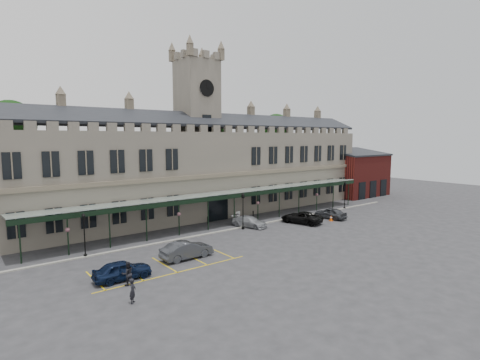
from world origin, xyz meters
TOP-DOWN VIEW (x-y plane):
  - ground at (0.00, 0.00)m, footprint 140.00×140.00m
  - station_building at (0.00, 15.91)m, footprint 60.00×10.36m
  - clock_tower at (0.00, 16.00)m, footprint 5.60×5.60m
  - canopy at (0.00, 7.46)m, footprint 50.00×4.10m
  - brick_annex at (34.00, 12.97)m, footprint 12.40×8.36m
  - kerb at (0.00, 5.50)m, footprint 60.00×0.40m
  - parking_markings at (-14.00, -1.50)m, footprint 16.00×6.00m
  - tree_behind_left at (-22.00, 25.00)m, footprint 6.00×6.00m
  - tree_behind_mid at (8.00, 25.00)m, footprint 6.00×6.00m
  - tree_behind_right at (24.00, 25.00)m, footprint 6.00×6.00m
  - lamp_post_left at (-18.92, 5.59)m, footprint 0.40×0.40m
  - lamp_post_mid at (-0.39, 4.90)m, footprint 0.43×0.43m
  - lamp_post_right at (20.63, 5.44)m, footprint 0.41×0.41m
  - traffic_cone at (11.88, 1.13)m, footprint 0.48×0.48m
  - sign_board at (2.14, 9.23)m, footprint 0.72×0.10m
  - bollard_left at (-2.25, 10.00)m, footprint 0.17×0.17m
  - bollard_right at (4.90, 9.27)m, footprint 0.17×0.17m
  - car_left_a at (-18.19, -2.09)m, footprint 4.61×1.99m
  - car_left_b at (-11.50, -0.66)m, footprint 5.02×1.86m
  - car_taxi at (1.00, 5.36)m, footprint 3.30×5.09m
  - car_van at (7.78, 2.73)m, footprint 3.96×6.00m
  - car_right_a at (13.00, 2.16)m, footprint 2.39×4.75m
  - person_a at (-19.20, -6.71)m, footprint 0.72×0.76m
  - person_b at (-18.30, -3.49)m, footprint 0.91×0.72m

SIDE VIEW (x-z plane):
  - ground at x=0.00m, z-range 0.00..0.00m
  - parking_markings at x=-14.00m, z-range -0.01..0.01m
  - kerb at x=0.00m, z-range 0.00..0.12m
  - traffic_cone at x=11.88m, z-range -0.01..0.76m
  - bollard_right at x=4.90m, z-range 0.00..0.96m
  - bollard_left at x=-2.25m, z-range 0.00..0.97m
  - sign_board at x=2.14m, z-range -0.01..1.22m
  - car_taxi at x=1.00m, z-range 0.00..1.37m
  - car_van at x=7.78m, z-range 0.00..1.53m
  - car_left_a at x=-18.19m, z-range 0.00..1.55m
  - car_right_a at x=13.00m, z-range 0.00..1.55m
  - car_left_b at x=-11.50m, z-range 0.00..1.64m
  - person_a at x=-19.20m, z-range 0.00..1.74m
  - person_b at x=-18.30m, z-range 0.00..1.86m
  - canopy at x=0.00m, z-range 0.25..4.55m
  - lamp_post_left at x=-18.92m, z-range 0.40..4.66m
  - lamp_post_right at x=20.63m, z-range 0.41..4.77m
  - lamp_post_mid at x=-0.39m, z-range 0.42..5.00m
  - brick_annex at x=34.00m, z-range -0.46..8.77m
  - station_building at x=0.00m, z-range -2.18..15.12m
  - tree_behind_left at x=-22.00m, z-range 4.81..20.81m
  - tree_behind_mid at x=8.00m, z-range 4.81..20.81m
  - tree_behind_right at x=24.00m, z-range 4.81..20.81m
  - clock_tower at x=0.00m, z-range 0.71..25.51m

